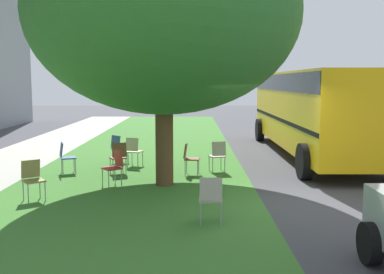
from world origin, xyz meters
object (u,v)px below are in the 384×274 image
at_px(street_tree, 163,14).
at_px(chair_1, 66,155).
at_px(chair_7, 118,155).
at_px(chair_6, 218,154).
at_px(chair_0, 211,196).
at_px(chair_3, 189,156).
at_px(school_bus, 314,105).
at_px(chair_4, 33,177).
at_px(chair_2, 114,165).
at_px(chair_5, 118,147).
at_px(chair_8, 134,149).

distance_m(street_tree, chair_1, 4.85).
bearing_deg(chair_7, chair_6, -84.95).
relative_size(chair_0, chair_3, 1.00).
bearing_deg(street_tree, chair_6, -40.67).
bearing_deg(street_tree, school_bus, -46.56).
relative_size(street_tree, chair_6, 7.49).
bearing_deg(chair_7, chair_4, 154.48).
relative_size(chair_0, chair_2, 1.00).
xyz_separation_m(street_tree, chair_7, (1.40, 1.37, -3.65)).
relative_size(chair_3, chair_6, 1.00).
bearing_deg(school_bus, chair_0, 153.77).
bearing_deg(street_tree, chair_4, 118.80).
distance_m(street_tree, chair_5, 5.08).
distance_m(chair_2, chair_5, 3.23).
distance_m(chair_1, chair_7, 1.48).
relative_size(chair_6, school_bus, 0.08).
bearing_deg(school_bus, street_tree, 133.44).
xyz_separation_m(chair_1, chair_8, (1.11, -1.77, 0.00)).
distance_m(chair_5, chair_6, 3.39).
distance_m(chair_1, chair_6, 4.27).
bearing_deg(chair_2, chair_0, -144.51).
xyz_separation_m(chair_2, chair_4, (-1.44, 1.53, 0.00)).
distance_m(street_tree, chair_2, 3.85).
distance_m(chair_3, chair_5, 2.92).
distance_m(chair_7, chair_8, 1.18).
height_order(street_tree, chair_5, street_tree).
xyz_separation_m(chair_7, chair_8, (1.15, -0.28, 0.00)).
xyz_separation_m(chair_5, chair_7, (-1.72, -0.27, 0.00)).
bearing_deg(chair_0, chair_8, 19.96).
distance_m(chair_5, school_bus, 6.82).
distance_m(chair_5, chair_8, 0.80).
xyz_separation_m(chair_0, chair_4, (1.72, 3.78, 0.00)).
bearing_deg(chair_7, chair_8, -13.79).
distance_m(chair_3, chair_7, 1.98).
distance_m(chair_2, chair_3, 2.28).
relative_size(chair_0, chair_7, 1.00).
height_order(chair_5, chair_7, same).
bearing_deg(chair_8, school_bus, -70.76).
height_order(chair_4, chair_5, same).
relative_size(chair_4, chair_8, 1.00).
bearing_deg(chair_1, chair_7, -91.32).
bearing_deg(chair_4, chair_5, -13.57).
relative_size(chair_6, chair_8, 1.00).
distance_m(chair_0, chair_2, 3.87).
relative_size(chair_2, chair_5, 1.00).
distance_m(chair_1, chair_8, 2.09).
bearing_deg(school_bus, chair_7, 117.32).
bearing_deg(chair_8, chair_6, -109.83).
bearing_deg(chair_5, school_bus, -77.00).
height_order(chair_2, chair_5, same).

